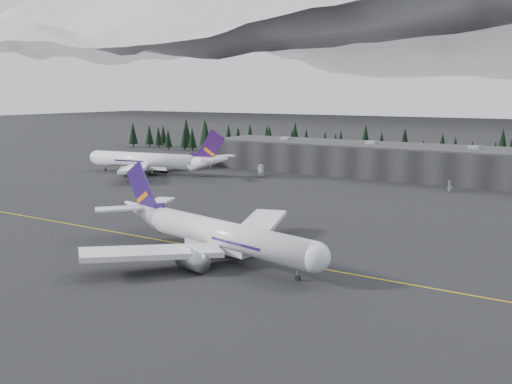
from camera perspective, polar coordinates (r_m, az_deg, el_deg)
The scene contains 8 objects.
ground at distance 126.17m, azimuth -4.84°, elevation -5.36°, with size 1400.00×1400.00×0.00m, color black.
taxiline at distance 124.63m, azimuth -5.39°, elevation -5.55°, with size 400.00×0.40×0.02m, color gold.
terminal at distance 235.54m, azimuth 13.68°, elevation 3.08°, with size 160.00×30.00×12.60m.
treeline at distance 270.62m, azimuth 16.18°, elevation 4.08°, with size 360.00×20.00×15.00m, color black.
jet_main at distance 117.19m, azimuth -4.57°, elevation -4.02°, with size 59.61×54.52×17.70m.
jet_parked at distance 237.64m, azimuth -10.04°, elevation 3.06°, with size 65.56×60.09×19.37m.
gse_vehicle_a at distance 227.28m, azimuth 0.50°, elevation 1.70°, with size 2.35×5.09×1.41m, color white.
gse_vehicle_b at distance 203.50m, azimuth 18.81°, elevation 0.19°, with size 1.57×3.91×1.33m, color #B9B9BB.
Camera 1 is at (73.23, -97.26, 33.13)m, focal length 40.00 mm.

